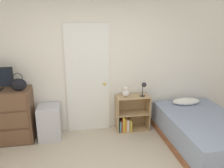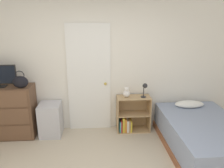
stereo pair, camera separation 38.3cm
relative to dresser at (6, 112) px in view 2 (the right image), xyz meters
The scene contains 9 objects.
wall_back 1.85m from the dresser, ahead, with size 10.00×0.06×2.55m.
door_closed 1.65m from the dresser, ahead, with size 0.82×0.09×2.08m.
dresser is the anchor object (origin of this frame).
handbag 0.72m from the dresser, 17.70° to the right, with size 0.27×0.13×0.31m.
storage_bin 0.82m from the dresser, ahead, with size 0.40×0.43×0.63m.
bookshelf 2.35m from the dresser, ahead, with size 0.65×0.32×0.71m.
teddy_bear 2.27m from the dresser, ahead, with size 0.13×0.13×0.20m.
desk_lamp 2.62m from the dresser, ahead, with size 0.12×0.11×0.28m.
bed 3.55m from the dresser, 11.75° to the right, with size 1.24×1.90×0.63m.
Camera 2 is at (0.03, -2.00, 2.15)m, focal length 35.00 mm.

